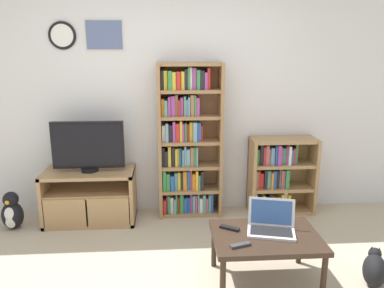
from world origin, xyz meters
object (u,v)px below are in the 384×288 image
Objects in this scene: bookshelf_tall at (187,143)px; bookshelf_short at (277,175)px; television at (88,146)px; remote_near_laptop at (229,228)px; laptop at (271,224)px; cat at (374,269)px; remote_far_from_laptop at (240,245)px; tv_stand at (90,196)px; penguin_figurine at (12,212)px; coffee_table at (266,240)px.

bookshelf_tall is 1.95× the size of bookshelf_short.
bookshelf_tall is at bearing 7.30° from television.
bookshelf_tall is at bearing -135.53° from remote_near_laptop.
laptop is 0.77× the size of cat.
remote_near_laptop and remote_far_from_laptop have the same top height.
television is at bearing -176.66° from bookshelf_short.
television is at bearing -98.28° from remote_near_laptop.
television is 2.05m from laptop.
bookshelf_short is 2.07× the size of laptop.
laptop is at bearing -108.33° from bookshelf_short.
tv_stand is 0.80m from penguin_figurine.
laptop reaches higher than remote_far_from_laptop.
remote_far_from_laptop is (-0.24, -0.16, 0.06)m from coffee_table.
remote_near_laptop is at bearing -39.80° from tv_stand.
bookshelf_short reaches higher than coffee_table.
tv_stand is 1.75× the size of cat.
television is 1.84× the size of penguin_figurine.
bookshelf_tall is 4.18× the size of penguin_figurine.
coffee_table is at bearing 99.45° from remote_near_laptop.
bookshelf_short is 2.14× the size of penguin_figurine.
bookshelf_short reaches higher than cat.
bookshelf_short is 1.36m from laptop.
bookshelf_tall is 2.15m from cat.
tv_stand is 1.10× the size of bookshelf_short.
remote_near_laptop is at bearing 157.52° from coffee_table.
laptop reaches higher than tv_stand.
television is 1.05m from penguin_figurine.
bookshelf_short is at bearing 5.17° from penguin_figurine.
bookshelf_tall is (1.04, 0.13, -0.01)m from television.
tv_stand is 2.28× the size of laptop.
remote_far_from_laptop is at bearing -30.15° from penguin_figurine.
remote_far_from_laptop is at bearing -45.71° from television.
coffee_table is (0.55, -1.36, -0.46)m from bookshelf_tall.
bookshelf_short reaches higher than remote_far_from_laptop.
penguin_figurine is at bearing -170.15° from tv_stand.
remote_far_from_laptop is at bearing 39.36° from remote_near_laptop.
laptop is 2.65× the size of remote_near_laptop.
coffee_table is (1.61, -1.23, 0.08)m from tv_stand.
laptop is at bearing 49.26° from coffee_table.
coffee_table is 0.29m from remote_far_from_laptop.
remote_near_laptop is 2.35m from penguin_figurine.
television is at bearing -172.70° from bookshelf_tall.
laptop reaches higher than penguin_figurine.
television is 2.88m from cat.
coffee_table is at bearing -117.01° from laptop.
bookshelf_tall is at bearing 157.52° from cat.
cat is (2.46, -1.32, -0.71)m from television.
penguin_figurine is (-2.87, -0.26, -0.25)m from bookshelf_short.
cat is (1.42, -1.46, -0.70)m from bookshelf_tall.
cat is at bearing -28.05° from tv_stand.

